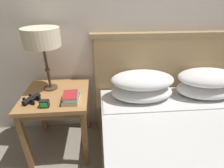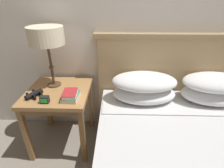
# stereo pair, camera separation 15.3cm
# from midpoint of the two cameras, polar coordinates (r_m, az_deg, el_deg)

# --- Properties ---
(wall_back) EXTENTS (8.00, 0.06, 2.60)m
(wall_back) POSITION_cam_midpoint_polar(r_m,az_deg,el_deg) (1.78, 1.97, 22.85)
(wall_back) COLOR silver
(wall_back) RESTS_ON ground_plane
(nightstand) EXTENTS (0.58, 0.58, 0.63)m
(nightstand) POSITION_cam_midpoint_polar(r_m,az_deg,el_deg) (1.73, -19.97, -5.38)
(nightstand) COLOR #AD7A47
(nightstand) RESTS_ON ground_plane
(bed) EXTENTS (1.63, 2.05, 1.11)m
(bed) POSITION_cam_midpoint_polar(r_m,az_deg,el_deg) (1.54, 24.81, -23.56)
(bed) COLOR olive
(bed) RESTS_ON ground_plane
(table_lamp) EXTENTS (0.31, 0.31, 0.56)m
(table_lamp) POSITION_cam_midpoint_polar(r_m,az_deg,el_deg) (1.64, -24.56, 13.24)
(table_lamp) COLOR #4C3823
(table_lamp) RESTS_ON nightstand
(book_on_nightstand) EXTENTS (0.15, 0.19, 0.04)m
(book_on_nightstand) POSITION_cam_midpoint_polar(r_m,az_deg,el_deg) (1.53, -16.16, -4.81)
(book_on_nightstand) COLOR silver
(book_on_nightstand) RESTS_ON nightstand
(book_stacked_on_top) EXTENTS (0.13, 0.17, 0.03)m
(book_stacked_on_top) POSITION_cam_midpoint_polar(r_m,az_deg,el_deg) (1.51, -16.39, -3.78)
(book_stacked_on_top) COLOR silver
(book_stacked_on_top) RESTS_ON book_on_nightstand
(binoculars_pair) EXTENTS (0.16, 0.16, 0.05)m
(binoculars_pair) POSITION_cam_midpoint_polar(r_m,az_deg,el_deg) (1.64, -27.26, -4.45)
(binoculars_pair) COLOR black
(binoculars_pair) RESTS_ON nightstand
(alarm_clock) EXTENTS (0.07, 0.05, 0.06)m
(alarm_clock) POSITION_cam_midpoint_polar(r_m,az_deg,el_deg) (1.52, -23.95, -6.00)
(alarm_clock) COLOR black
(alarm_clock) RESTS_ON nightstand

